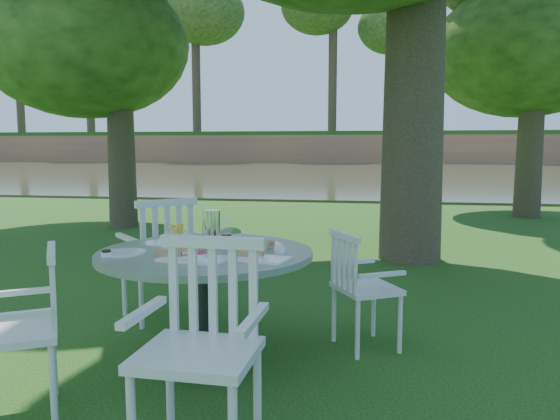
# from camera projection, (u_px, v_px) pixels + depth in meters

# --- Properties ---
(ground) EXTENTS (140.00, 140.00, 0.00)m
(ground) POSITION_uv_depth(u_px,v_px,m) (276.00, 313.00, 4.59)
(ground) COLOR #11360B
(ground) RESTS_ON ground
(table) EXTENTS (1.35, 1.35, 0.75)m
(table) POSITION_uv_depth(u_px,v_px,m) (206.00, 274.00, 3.43)
(table) COLOR black
(table) RESTS_ON ground
(chair_ne) EXTENTS (0.54, 0.55, 0.81)m
(chair_ne) POSITION_uv_depth(u_px,v_px,m) (356.00, 281.00, 3.73)
(chair_ne) COLOR silver
(chair_ne) RESTS_ON ground
(chair_nw) EXTENTS (0.68, 0.68, 0.99)m
(chair_nw) POSITION_uv_depth(u_px,v_px,m) (162.00, 250.00, 4.33)
(chair_nw) COLOR silver
(chair_nw) RESTS_ON ground
(chair_sw) EXTENTS (0.58, 0.59, 0.87)m
(chair_sw) POSITION_uv_depth(u_px,v_px,m) (33.00, 319.00, 2.81)
(chair_sw) COLOR silver
(chair_sw) RESTS_ON ground
(chair_se) EXTENTS (0.52, 0.48, 0.98)m
(chair_se) POSITION_uv_depth(u_px,v_px,m) (205.00, 331.00, 2.43)
(chair_se) COLOR silver
(chair_se) RESTS_ON ground
(tableware) EXTENTS (1.17, 0.88, 0.24)m
(tableware) POSITION_uv_depth(u_px,v_px,m) (204.00, 241.00, 3.49)
(tableware) COLOR white
(tableware) RESTS_ON table
(river) EXTENTS (100.00, 28.00, 0.12)m
(river) POSITION_uv_depth(u_px,v_px,m) (356.00, 174.00, 27.11)
(river) COLOR #32341E
(river) RESTS_ON ground
(far_bank) EXTENTS (100.00, 18.00, 15.20)m
(far_bank) POSITION_uv_depth(u_px,v_px,m) (368.00, 73.00, 43.95)
(far_bank) COLOR brown
(far_bank) RESTS_ON ground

